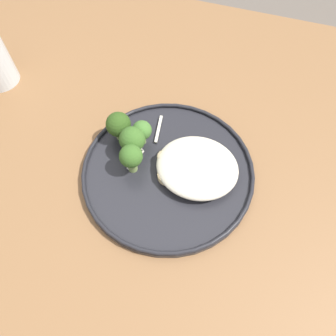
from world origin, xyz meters
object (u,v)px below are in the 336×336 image
dinner_plate (168,171)px  seared_scallop_center_golden (208,171)px  seared_scallop_half_hidden (226,168)px  seared_scallop_front_small (196,165)px  broccoli_floret_split_head (131,157)px  broccoli_floret_tall_stalk (118,125)px  seared_scallop_right_edge (167,176)px  seared_scallop_on_noodles (165,158)px  broccoli_floret_right_tilted (132,140)px  seared_scallop_tilted_round (185,171)px  broccoli_floret_center_pile (142,131)px

dinner_plate → seared_scallop_center_golden: bearing=11.2°
dinner_plate → seared_scallop_half_hidden: seared_scallop_half_hidden is taller
seared_scallop_front_small → broccoli_floret_split_head: (-0.10, -0.03, 0.03)m
seared_scallop_half_hidden → seared_scallop_front_small: bearing=-170.4°
broccoli_floret_split_head → broccoli_floret_tall_stalk: 0.07m
seared_scallop_right_edge → broccoli_floret_tall_stalk: bearing=151.4°
seared_scallop_on_noodles → dinner_plate: bearing=-54.5°
seared_scallop_half_hidden → broccoli_floret_split_head: bearing=-164.6°
seared_scallop_front_small → broccoli_floret_right_tilted: broccoli_floret_right_tilted is taller
seared_scallop_on_noodles → broccoli_floret_right_tilted: size_ratio=0.40×
seared_scallop_tilted_round → seared_scallop_front_small: size_ratio=0.93×
dinner_plate → broccoli_floret_tall_stalk: 0.12m
seared_scallop_right_edge → seared_scallop_tilted_round: bearing=37.0°
seared_scallop_on_noodles → broccoli_floret_tall_stalk: (-0.09, 0.03, 0.02)m
seared_scallop_right_edge → broccoli_floret_tall_stalk: 0.12m
seared_scallop_on_noodles → broccoli_floret_tall_stalk: broccoli_floret_tall_stalk is taller
dinner_plate → broccoli_floret_center_pile: size_ratio=5.63×
dinner_plate → broccoli_floret_right_tilted: bearing=165.8°
broccoli_floret_right_tilted → seared_scallop_center_golden: bearing=-1.9°
seared_scallop_center_golden → broccoli_floret_right_tilted: 0.13m
seared_scallop_half_hidden → broccoli_floret_tall_stalk: 0.19m
seared_scallop_tilted_round → broccoli_floret_split_head: (-0.09, -0.02, 0.03)m
dinner_plate → broccoli_floret_tall_stalk: bearing=157.7°
dinner_plate → seared_scallop_right_edge: bearing=-77.3°
seared_scallop_on_noodles → seared_scallop_right_edge: bearing=-65.2°
dinner_plate → seared_scallop_front_small: 0.05m
seared_scallop_right_edge → broccoli_floret_split_head: (-0.06, 0.00, 0.03)m
dinner_plate → seared_scallop_front_small: (0.04, 0.02, 0.01)m
seared_scallop_on_noodles → broccoli_floret_right_tilted: (-0.06, 0.00, 0.03)m
dinner_plate → seared_scallop_center_golden: seared_scallop_center_golden is taller
dinner_plate → seared_scallop_front_small: bearing=24.2°
broccoli_floret_right_tilted → broccoli_floret_tall_stalk: (-0.03, 0.02, -0.00)m
seared_scallop_tilted_round → broccoli_floret_tall_stalk: size_ratio=0.54×
dinner_plate → seared_scallop_tilted_round: (0.03, 0.00, 0.01)m
broccoli_floret_center_pile → broccoli_floret_split_head: broccoli_floret_split_head is taller
broccoli_floret_center_pile → seared_scallop_front_small: bearing=-13.2°
seared_scallop_tilted_round → seared_scallop_front_small: (0.01, 0.02, -0.00)m
seared_scallop_right_edge → broccoli_floret_center_pile: size_ratio=0.64×
seared_scallop_center_golden → broccoli_floret_center_pile: size_ratio=0.53×
seared_scallop_front_small → broccoli_floret_split_head: bearing=-161.9°
broccoli_floret_tall_stalk → dinner_plate: bearing=-22.3°
dinner_plate → seared_scallop_half_hidden: (0.09, 0.03, 0.01)m
seared_scallop_front_small → broccoli_floret_right_tilted: size_ratio=0.53×
seared_scallop_right_edge → seared_scallop_half_hidden: bearing=26.2°
broccoli_floret_right_tilted → broccoli_floret_tall_stalk: size_ratio=1.08×
broccoli_floret_center_pile → broccoli_floret_right_tilted: size_ratio=0.83×
seared_scallop_tilted_round → broccoli_floret_tall_stalk: bearing=163.3°
seared_scallop_on_noodles → seared_scallop_center_golden: (0.08, -0.00, 0.00)m
broccoli_floret_tall_stalk → seared_scallop_tilted_round: bearing=-16.7°
seared_scallop_right_edge → broccoli_floret_right_tilted: bearing=155.2°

